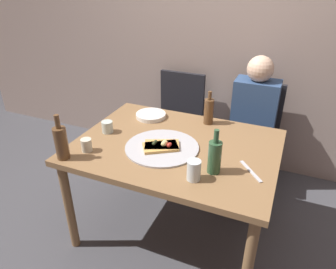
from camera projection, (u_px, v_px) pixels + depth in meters
ground_plane at (175, 227)px, 2.41m from camera, size 8.00×8.00×0.00m
back_wall at (226, 28)px, 2.74m from camera, size 6.00×0.10×2.60m
dining_table at (176, 154)px, 2.10m from camera, size 1.32×0.99×0.74m
pizza_tray at (162, 147)px, 2.01m from camera, size 0.48×0.48×0.01m
pizza_slice_last at (161, 147)px, 1.99m from camera, size 0.26×0.23×0.05m
pizza_slice_extra at (162, 145)px, 2.00m from camera, size 0.25×0.21×0.05m
wine_bottle at (215, 156)px, 1.73m from camera, size 0.08×0.08×0.27m
beer_bottle at (61, 142)px, 1.86m from camera, size 0.08×0.08×0.29m
water_bottle at (209, 111)px, 2.29m from camera, size 0.07×0.07×0.25m
tumbler_near at (194, 170)px, 1.69m from camera, size 0.08×0.08×0.12m
tumbler_far at (107, 127)px, 2.19m from camera, size 0.08×0.08×0.08m
wine_glass at (87, 145)px, 1.97m from camera, size 0.07×0.07×0.08m
plate_stack at (151, 115)px, 2.42m from camera, size 0.23×0.23×0.03m
table_knife at (251, 171)px, 1.78m from camera, size 0.16×0.18×0.01m
chair_left at (177, 115)px, 3.01m from camera, size 0.44×0.44×0.90m
chair_right at (253, 128)px, 2.76m from camera, size 0.44×0.44×0.90m
guest_in_sweater at (252, 122)px, 2.58m from camera, size 0.36×0.56×1.17m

